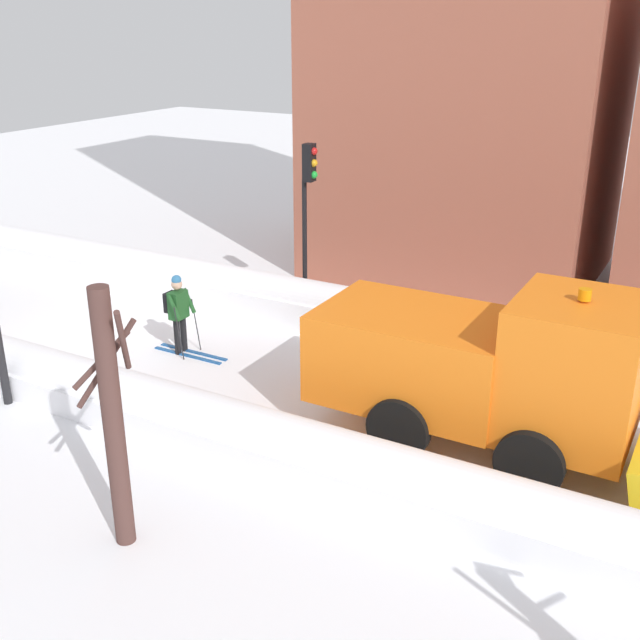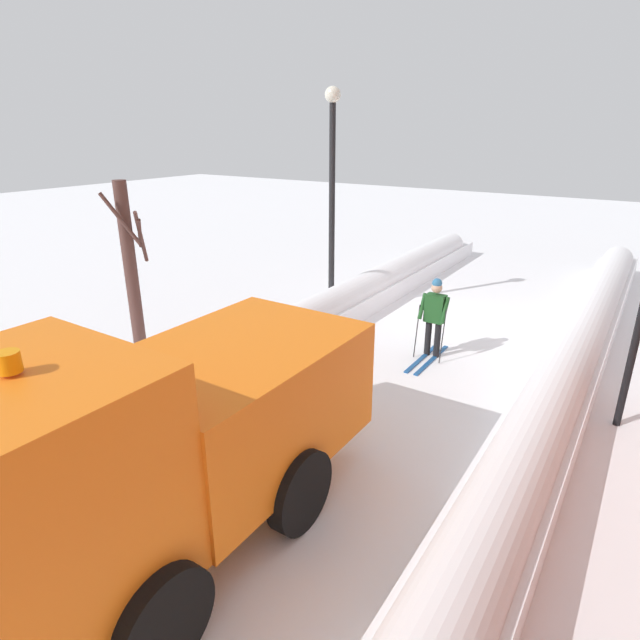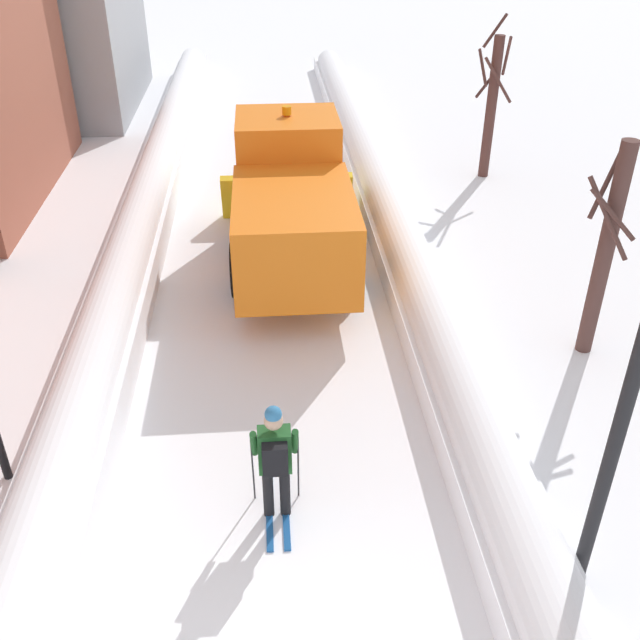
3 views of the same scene
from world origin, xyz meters
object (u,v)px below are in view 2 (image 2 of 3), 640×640
at_px(skier, 435,314).
at_px(bare_tree_near, 131,269).
at_px(plow_truck, 160,442).
at_px(street_lamp, 332,178).

xyz_separation_m(skier, bare_tree_near, (5.60, 3.50, 0.98)).
distance_m(skier, bare_tree_near, 6.67).
distance_m(plow_truck, bare_tree_near, 6.24).
xyz_separation_m(street_lamp, bare_tree_near, (2.04, 4.90, -1.64)).
xyz_separation_m(plow_truck, bare_tree_near, (5.06, -3.62, 0.51)).
height_order(plow_truck, bare_tree_near, bare_tree_near).
xyz_separation_m(plow_truck, street_lamp, (3.02, -8.52, 2.14)).
distance_m(skier, street_lamp, 4.63).
bearing_deg(skier, bare_tree_near, 32.00).
relative_size(plow_truck, street_lamp, 1.03).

